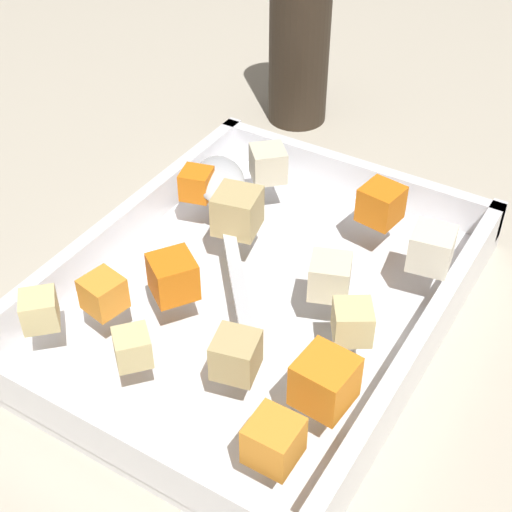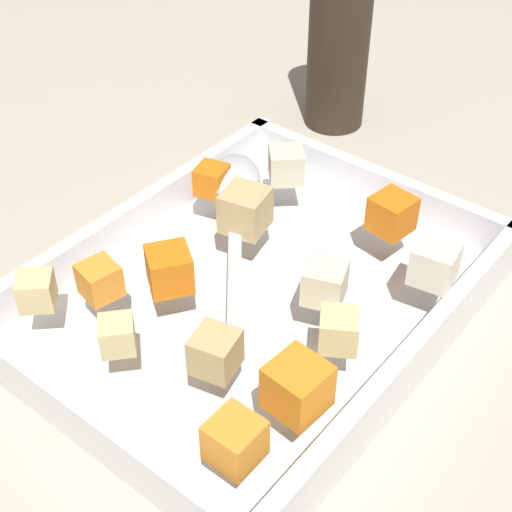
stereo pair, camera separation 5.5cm
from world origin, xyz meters
name	(u,v)px [view 2 (the right image)]	position (x,y,z in m)	size (l,w,h in m)	color
ground_plane	(274,318)	(0.00, 0.00, 0.00)	(4.00, 4.00, 0.00)	#BCB29E
baking_dish	(256,300)	(0.00, 0.02, 0.01)	(0.35, 0.27, 0.05)	silver
carrot_chunk_mid_right	(392,214)	(0.10, -0.04, 0.06)	(0.03, 0.03, 0.03)	orange
carrot_chunk_heap_top	(212,180)	(0.05, 0.10, 0.06)	(0.02, 0.02, 0.02)	orange
carrot_chunk_far_left	(235,440)	(-0.14, -0.08, 0.06)	(0.03, 0.03, 0.03)	orange
carrot_chunk_near_right	(169,269)	(-0.06, 0.05, 0.06)	(0.03, 0.03, 0.03)	orange
carrot_chunk_corner_se	(298,387)	(-0.09, -0.09, 0.06)	(0.03, 0.03, 0.03)	orange
carrot_chunk_corner_nw	(100,280)	(-0.10, 0.08, 0.06)	(0.03, 0.03, 0.03)	orange
potato_chunk_far_right	(339,330)	(-0.03, -0.08, 0.06)	(0.03, 0.03, 0.03)	#E0CC89
potato_chunk_under_handle	(36,291)	(-0.13, 0.11, 0.06)	(0.02, 0.02, 0.02)	#E0CC89
potato_chunk_back_center	(117,335)	(-0.12, 0.03, 0.06)	(0.02, 0.02, 0.02)	#E0CC89
potato_chunk_corner_ne	(215,352)	(-0.10, -0.03, 0.06)	(0.03, 0.03, 0.03)	tan
potato_chunk_mid_left	(245,210)	(0.03, 0.05, 0.06)	(0.03, 0.03, 0.03)	tan
potato_chunk_center	(326,282)	(0.00, -0.04, 0.06)	(0.03, 0.03, 0.03)	beige
parsnip_chunk_rim_edge	(286,165)	(0.10, 0.07, 0.06)	(0.03, 0.03, 0.03)	beige
parsnip_chunk_near_left	(435,263)	(0.07, -0.09, 0.06)	(0.03, 0.03, 0.03)	silver
serving_spoon	(235,187)	(0.06, 0.09, 0.06)	(0.19, 0.16, 0.02)	silver
pepper_mill	(339,37)	(0.28, 0.14, 0.10)	(0.06, 0.06, 0.21)	#2D2319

